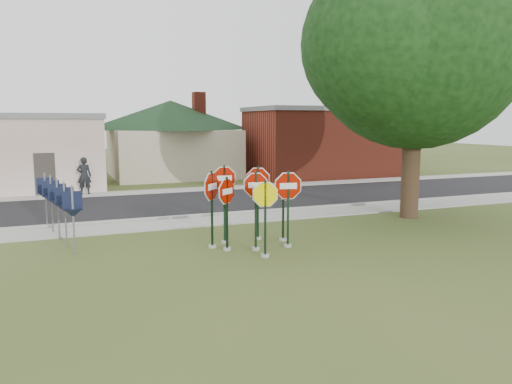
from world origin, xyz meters
name	(u,v)px	position (x,y,z in m)	size (l,w,h in m)	color
ground	(269,259)	(0.00, 0.00, 0.00)	(120.00, 120.00, 0.00)	#364B1C
sidewalk_near	(213,221)	(0.00, 5.50, 0.03)	(60.00, 1.60, 0.06)	gray
road	(185,203)	(0.00, 10.00, 0.02)	(60.00, 7.00, 0.04)	black
sidewalk_far	(166,191)	(0.00, 14.30, 0.03)	(60.00, 1.60, 0.06)	gray
curb	(205,215)	(0.00, 6.50, 0.07)	(60.00, 0.20, 0.14)	gray
stop_sign_center	(256,200)	(-0.01, 1.02, 1.49)	(0.99, 0.24, 2.44)	gray
stop_sign_yellow	(265,210)	(-0.04, 0.21, 1.35)	(0.96, 0.25, 2.26)	gray
stop_sign_left	(227,204)	(-0.80, 1.31, 1.38)	(0.84, 0.65, 2.28)	gray
stop_sign_right	(288,198)	(1.03, 1.01, 1.50)	(1.11, 0.25, 2.44)	gray
stop_sign_back_right	(258,193)	(0.55, 2.25, 1.52)	(0.93, 0.52, 2.47)	gray
stop_sign_back_left	(224,194)	(-0.59, 2.17, 1.56)	(0.99, 0.24, 2.55)	gray
stop_sign_far_right	(283,200)	(1.24, 1.81, 1.32)	(0.24, 1.04, 2.20)	gray
stop_sign_far_left	(212,198)	(-1.12, 1.76, 1.52)	(0.83, 0.86, 2.45)	gray
route_sign_row	(58,202)	(-5.40, 4.50, 1.22)	(1.43, 4.63, 2.00)	#59595E
building_house	(171,123)	(2.00, 22.00, 3.65)	(11.60, 11.60, 6.20)	#BCB295
building_brick	(323,141)	(12.00, 18.50, 2.40)	(10.20, 6.20, 4.75)	maroon
oak_tree	(416,39)	(7.50, 3.50, 6.84)	(11.91, 11.31, 11.00)	black
bg_tree_right	(381,101)	(22.00, 26.00, 5.58)	(5.60, 5.60, 8.40)	black
pedestrian	(84,176)	(-4.14, 14.49, 1.02)	(0.70, 0.46, 1.92)	black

